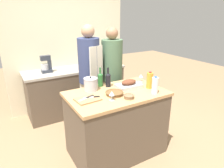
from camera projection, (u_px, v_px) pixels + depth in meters
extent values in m
plane|color=#9E7A56|center=(116.00, 151.00, 2.90)|extent=(12.00, 12.00, 0.00)
cube|color=brown|center=(116.00, 124.00, 2.75)|extent=(1.23, 0.76, 0.88)
cube|color=tan|center=(117.00, 94.00, 2.60)|extent=(1.27, 0.79, 0.04)
cube|color=brown|center=(77.00, 91.00, 3.98)|extent=(1.85, 0.58, 0.85)
cube|color=#ADA393|center=(75.00, 69.00, 3.83)|extent=(1.91, 0.60, 0.04)
cube|color=beige|center=(68.00, 46.00, 3.98)|extent=(2.41, 0.10, 2.55)
cube|color=#BCBCC1|center=(129.00, 86.00, 2.76)|extent=(0.35, 0.23, 0.04)
ellipsoid|color=brown|center=(129.00, 82.00, 2.74)|extent=(0.23, 0.14, 0.08)
cylinder|color=brown|center=(114.00, 93.00, 2.51)|extent=(0.21, 0.21, 0.04)
torus|color=brown|center=(114.00, 92.00, 2.50)|extent=(0.23, 0.23, 0.02)
cube|color=#AD7F51|center=(88.00, 99.00, 2.36)|extent=(0.29, 0.23, 0.02)
cylinder|color=#B7B7BC|center=(91.00, 85.00, 2.64)|extent=(0.18, 0.18, 0.16)
cylinder|color=#B7B7BC|center=(91.00, 79.00, 2.61)|extent=(0.18, 0.18, 0.01)
sphere|color=black|center=(90.00, 77.00, 2.60)|extent=(0.02, 0.02, 0.02)
cylinder|color=#846647|center=(129.00, 97.00, 2.40)|extent=(0.12, 0.12, 0.04)
torus|color=#846647|center=(129.00, 95.00, 2.40)|extent=(0.13, 0.13, 0.02)
cylinder|color=orange|center=(150.00, 81.00, 2.71)|extent=(0.08, 0.08, 0.22)
cylinder|color=red|center=(150.00, 72.00, 2.67)|extent=(0.04, 0.04, 0.02)
cylinder|color=white|center=(155.00, 86.00, 2.52)|extent=(0.08, 0.08, 0.21)
cylinder|color=#3360B2|center=(156.00, 77.00, 2.49)|extent=(0.03, 0.03, 0.02)
cylinder|color=black|center=(108.00, 81.00, 2.77)|extent=(0.07, 0.07, 0.17)
cone|color=black|center=(108.00, 74.00, 2.74)|extent=(0.07, 0.07, 0.03)
cylinder|color=black|center=(108.00, 70.00, 2.72)|extent=(0.03, 0.03, 0.07)
cylinder|color=#28662D|center=(100.00, 80.00, 2.79)|extent=(0.07, 0.07, 0.17)
cone|color=#28662D|center=(100.00, 74.00, 2.75)|extent=(0.07, 0.07, 0.03)
cylinder|color=#28662D|center=(100.00, 70.00, 2.74)|extent=(0.03, 0.03, 0.07)
cylinder|color=silver|center=(141.00, 82.00, 2.99)|extent=(0.07, 0.07, 0.00)
cylinder|color=silver|center=(141.00, 79.00, 2.98)|extent=(0.01, 0.01, 0.06)
cone|color=silver|center=(141.00, 76.00, 2.96)|extent=(0.07, 0.07, 0.05)
cylinder|color=silver|center=(112.00, 100.00, 2.36)|extent=(0.07, 0.07, 0.00)
cylinder|color=silver|center=(112.00, 97.00, 2.35)|extent=(0.01, 0.01, 0.06)
cone|color=silver|center=(112.00, 93.00, 2.33)|extent=(0.07, 0.07, 0.05)
cube|color=#B7B7BC|center=(84.00, 99.00, 2.33)|extent=(0.14, 0.08, 0.01)
cube|color=black|center=(91.00, 96.00, 2.42)|extent=(0.09, 0.05, 0.01)
cube|color=#B7B7BC|center=(89.00, 97.00, 2.39)|extent=(0.12, 0.07, 0.01)
cube|color=black|center=(97.00, 97.00, 2.41)|extent=(0.08, 0.05, 0.01)
cube|color=#333842|center=(47.00, 71.00, 3.57)|extent=(0.18, 0.14, 0.05)
cylinder|color=#B7B7BC|center=(45.00, 67.00, 3.53)|extent=(0.13, 0.13, 0.10)
cube|color=#333842|center=(50.00, 64.00, 3.56)|extent=(0.05, 0.08, 0.16)
cube|color=#333842|center=(45.00, 58.00, 3.49)|extent=(0.17, 0.08, 0.09)
cylinder|color=#B28E2D|center=(94.00, 64.00, 3.86)|extent=(0.06, 0.06, 0.13)
cylinder|color=black|center=(94.00, 61.00, 3.83)|extent=(0.02, 0.02, 0.02)
cylinder|color=maroon|center=(81.00, 63.00, 3.83)|extent=(0.05, 0.05, 0.19)
cylinder|color=black|center=(81.00, 58.00, 3.79)|extent=(0.02, 0.02, 0.02)
cube|color=beige|center=(91.00, 105.00, 3.38)|extent=(0.32, 0.27, 0.84)
cylinder|color=navy|center=(89.00, 61.00, 3.12)|extent=(0.34, 0.34, 0.70)
sphere|color=tan|center=(88.00, 31.00, 2.97)|extent=(0.20, 0.20, 0.20)
cube|color=silver|center=(97.00, 75.00, 3.09)|extent=(0.26, 0.10, 0.89)
cube|color=beige|center=(112.00, 101.00, 3.55)|extent=(0.28, 0.20, 0.81)
cylinder|color=#4C6B4C|center=(112.00, 60.00, 3.30)|extent=(0.34, 0.34, 0.68)
sphere|color=#996B4C|center=(112.00, 33.00, 3.16)|extent=(0.20, 0.20, 0.20)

